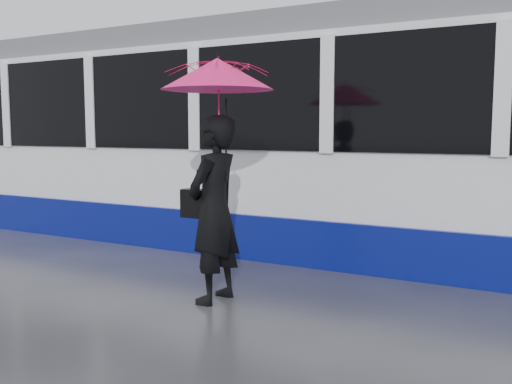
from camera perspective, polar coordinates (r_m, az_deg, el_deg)
The scene contains 6 objects.
ground at distance 6.49m, azimuth -1.58°, elevation -9.58°, with size 90.00×90.00×0.00m, color #28282C.
rails at distance 8.67m, azimuth 6.95°, elevation -5.53°, with size 34.00×1.51×0.02m.
tram at distance 8.17m, azimuth 13.65°, elevation 5.13°, with size 26.00×2.56×3.35m.
woman at distance 5.84m, azimuth -4.21°, elevation -1.76°, with size 0.70×0.46×1.92m, color black.
umbrella at distance 5.76m, azimuth -3.88°, elevation 9.53°, with size 1.13×1.13×1.29m.
handbag at distance 5.97m, azimuth -5.87°, elevation -1.15°, with size 0.34×0.15×0.48m.
Camera 1 is at (3.20, -5.37, 1.76)m, focal length 40.00 mm.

